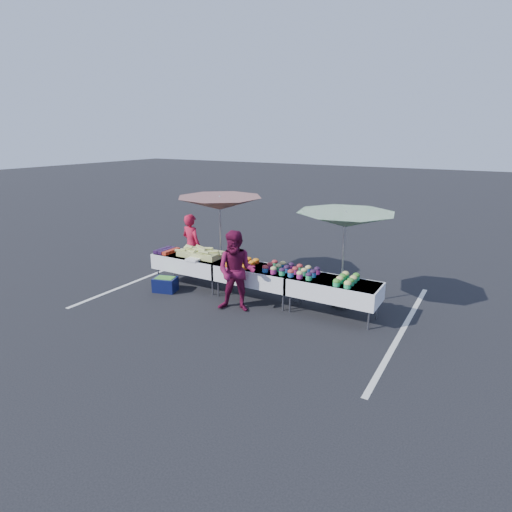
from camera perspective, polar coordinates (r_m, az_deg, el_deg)
The scene contains 17 objects.
ground at distance 9.66m, azimuth 0.00°, elevation -5.71°, with size 80.00×80.00×0.00m, color black.
stripe_left at distance 11.50m, azimuth -13.96°, elevation -2.56°, with size 0.10×5.00×0.00m, color silver.
stripe_right at distance 8.65m, azimuth 18.95°, elevation -9.34°, with size 0.10×5.00×0.00m, color silver.
table_left at distance 10.43m, azimuth -8.60°, elevation -0.83°, with size 1.86×0.81×0.75m.
table_center at distance 9.45m, azimuth 0.00°, elevation -2.43°, with size 1.86×0.81×0.75m.
table_right at distance 8.74m, azimuth 10.29°, elevation -4.27°, with size 1.86×0.81×0.75m.
berry_punnets at distance 10.77m, azimuth -11.80°, elevation 0.70°, with size 0.40×0.54×0.08m.
corn_pile at distance 10.24m, azimuth -7.40°, elevation 0.41°, with size 1.16×0.57×0.26m.
plastic_bags at distance 9.97m, azimuth -8.36°, elevation -0.46°, with size 0.30×0.25×0.05m, color white.
carrot_bowls at distance 9.55m, azimuth -1.85°, elevation -0.88°, with size 0.55×0.69×0.11m.
potato_cups at distance 9.00m, azimuth 4.69°, elevation -1.79°, with size 1.14×0.58×0.16m.
bean_baskets at distance 8.58m, azimuth 11.98°, elevation -3.07°, with size 0.36×0.68×0.15m.
vendor at distance 11.08m, azimuth -8.58°, elevation 1.41°, with size 0.59×0.39×1.62m, color #B31433.
customer at distance 8.78m, azimuth -2.63°, elevation -2.08°, with size 0.83×0.64×1.70m, color maroon.
umbrella_left at distance 10.43m, azimuth -4.84°, elevation 6.93°, with size 2.54×2.54×2.13m.
umbrella_right at distance 8.90m, azimuth 11.83°, elevation 4.66°, with size 2.39×2.39×2.07m.
storage_bin at distance 10.26m, azimuth -12.00°, elevation -3.68°, with size 0.60×0.50×0.34m.
Camera 1 is at (4.48, -7.76, 3.59)m, focal length 30.00 mm.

